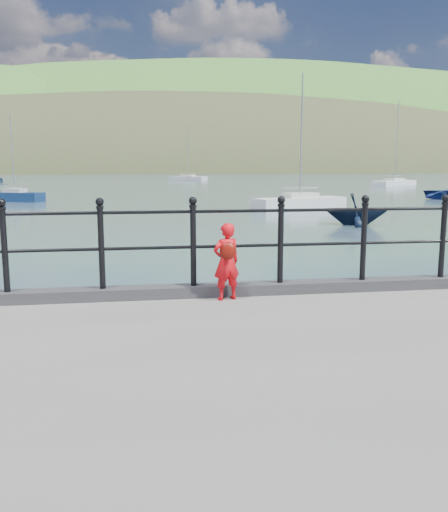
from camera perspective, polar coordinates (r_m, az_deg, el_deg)
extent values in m
plane|color=#2D4251|center=(7.88, 1.17, -10.90)|extent=(600.00, 600.00, 0.00)
cube|color=#28282B|center=(7.43, 1.41, -3.51)|extent=(60.00, 0.30, 0.15)
cylinder|color=black|center=(7.32, 1.42, 1.07)|extent=(18.00, 0.04, 0.04)
cylinder|color=black|center=(7.26, 1.44, 4.76)|extent=(18.00, 0.04, 0.04)
cylinder|color=black|center=(7.40, -22.08, 0.46)|extent=(0.08, 0.08, 1.05)
sphere|color=black|center=(7.33, -22.39, 5.20)|extent=(0.11, 0.11, 0.11)
cylinder|color=black|center=(7.22, -12.78, 0.71)|extent=(0.08, 0.08, 1.05)
sphere|color=black|center=(7.15, -12.96, 5.59)|extent=(0.11, 0.11, 0.11)
cylinder|color=black|center=(7.24, -3.26, 0.96)|extent=(0.08, 0.08, 1.05)
sphere|color=black|center=(7.17, -3.30, 5.82)|extent=(0.11, 0.11, 0.11)
cylinder|color=black|center=(7.45, 5.97, 1.17)|extent=(0.08, 0.08, 1.05)
sphere|color=black|center=(7.39, 6.05, 5.89)|extent=(0.11, 0.11, 0.11)
cylinder|color=black|center=(7.84, 14.48, 1.34)|extent=(0.08, 0.08, 1.05)
sphere|color=black|center=(7.78, 14.67, 5.82)|extent=(0.11, 0.11, 0.11)
cylinder|color=black|center=(8.39, 22.03, 1.46)|extent=(0.08, 0.08, 1.05)
sphere|color=black|center=(8.33, 22.29, 5.65)|extent=(0.11, 0.11, 0.11)
ellipsoid|color=#333A21|center=(204.20, -2.92, 4.49)|extent=(400.00, 100.00, 88.00)
ellipsoid|color=#387026|center=(271.01, 4.20, 3.21)|extent=(600.00, 180.00, 156.00)
cube|color=silver|center=(191.26, -19.33, 9.14)|extent=(9.00, 6.00, 6.00)
cube|color=#4C4744|center=(191.31, -19.40, 10.34)|extent=(9.50, 6.50, 2.00)
cube|color=silver|center=(188.57, -12.35, 9.45)|extent=(9.00, 6.00, 6.00)
cube|color=#4C4744|center=(188.62, -12.40, 10.67)|extent=(9.50, 6.50, 2.00)
cube|color=silver|center=(189.26, -3.12, 9.66)|extent=(9.00, 6.00, 6.00)
cube|color=#4C4744|center=(189.30, -3.13, 10.87)|extent=(9.50, 6.50, 2.00)
cube|color=silver|center=(193.88, 4.96, 9.64)|extent=(9.00, 6.00, 6.00)
cube|color=#4C4744|center=(193.93, 4.97, 10.82)|extent=(9.50, 6.50, 2.00)
imported|color=red|center=(7.07, 0.25, -0.60)|extent=(0.43, 0.34, 1.02)
ellipsoid|color=red|center=(6.92, 0.42, 0.53)|extent=(0.22, 0.11, 0.23)
imported|color=black|center=(25.73, 13.69, 4.80)|extent=(3.49, 3.29, 1.46)
cube|color=silver|center=(96.79, -3.82, 8.09)|extent=(6.68, 5.81, 0.90)
cube|color=beige|center=(96.77, -3.82, 8.39)|extent=(2.78, 2.60, 0.50)
cylinder|color=#A5A5A8|center=(96.79, -3.85, 11.06)|extent=(0.10, 0.10, 9.14)
cylinder|color=#A5A5A8|center=(96.76, -3.82, 8.71)|extent=(2.48, 1.93, 0.06)
cube|color=white|center=(75.13, 17.49, 7.25)|extent=(7.74, 6.33, 0.90)
cube|color=beige|center=(75.12, 17.51, 7.63)|extent=(3.14, 2.83, 0.50)
cylinder|color=#A5A5A8|center=(75.15, 17.70, 11.48)|extent=(0.10, 0.10, 10.21)
cylinder|color=#A5A5A8|center=(75.11, 17.53, 8.05)|extent=(2.96, 2.10, 0.06)
cube|color=silver|center=(34.79, 7.98, 5.37)|extent=(6.38, 3.65, 0.90)
cube|color=beige|center=(34.76, 8.00, 6.19)|extent=(2.43, 1.84, 0.50)
cylinder|color=#A5A5A8|center=(34.75, 8.15, 12.37)|extent=(0.10, 0.10, 7.59)
cylinder|color=#A5A5A8|center=(34.73, 8.02, 7.10)|extent=(2.64, 0.97, 0.06)
cube|color=navy|center=(43.96, -21.13, 5.69)|extent=(4.57, 3.13, 0.90)
cube|color=beige|center=(43.94, -21.17, 6.34)|extent=(1.81, 1.54, 0.50)
cylinder|color=#A5A5A8|center=(43.90, -21.39, 9.99)|extent=(0.10, 0.10, 5.70)
cylinder|color=#A5A5A8|center=(43.92, -21.21, 7.05)|extent=(1.81, 0.89, 0.06)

